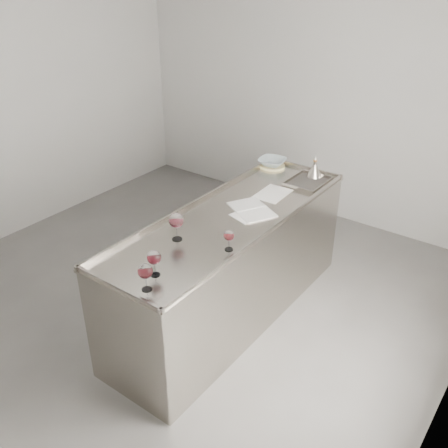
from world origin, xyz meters
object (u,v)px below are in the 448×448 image
Objects in this scene: counter at (231,266)px; wine_glass_left at (176,221)px; wine_glass_right at (145,272)px; wine_funnel at (314,170)px; notebook at (252,210)px; wine_glass_small at (229,236)px; wine_glass_middle at (154,258)px; ceramic_bowl at (272,162)px.

counter is 11.62× the size of wine_glass_left.
wine_funnel is (0.01, 2.16, -0.07)m from wine_glass_right.
counter is 1.21m from wine_funnel.
wine_glass_right reaches higher than notebook.
wine_glass_small is at bearing -85.30° from wine_funnel.
counter is at bearing 123.86° from wine_glass_small.
wine_funnel is (0.26, 1.59, -0.09)m from wine_glass_left.
wine_glass_middle is (0.18, -0.42, -0.02)m from wine_glass_left.
ceramic_bowl reaches higher than notebook.
wine_glass_left is 0.46m from wine_glass_middle.
ceramic_bowl is at bearing 101.16° from wine_glass_right.
counter is 11.95× the size of wine_funnel.
counter is 5.22× the size of notebook.
wine_funnel is at bearing 87.91° from wine_glass_middle.
notebook is 0.90m from wine_funnel.
wine_glass_right is 0.90× the size of wine_funnel.
wine_funnel reaches higher than ceramic_bowl.
wine_glass_right is at bearing -90.20° from wine_funnel.
wine_glass_small is 1.56m from ceramic_bowl.
counter is 13.59× the size of wine_glass_middle.
wine_glass_small is at bearing -69.33° from ceramic_bowl.
wine_glass_middle is at bearing -85.17° from counter.
wine_funnel is (0.15, 1.08, 0.53)m from counter.
notebook is (0.07, 0.18, 0.47)m from counter.
wine_glass_left is 1.36× the size of wine_glass_small.
wine_glass_left is at bearing -75.79° from notebook.
wine_glass_small is 0.75× the size of wine_funnel.
counter is at bearing 97.64° from wine_glass_right.
wine_glass_left is 0.45× the size of notebook.
notebook is at bearing 93.36° from wine_glass_right.
counter reaches higher than notebook.
wine_funnel reaches higher than counter.
wine_glass_middle reaches higher than notebook.
wine_glass_left reaches higher than notebook.
wine_glass_small is 1.49m from wine_funnel.
wine_glass_left is at bearing -99.20° from wine_funnel.
wine_funnel reaches higher than wine_glass_small.
wine_glass_left is 1.03× the size of wine_funnel.
wine_glass_right is 0.39× the size of notebook.
wine_funnel is at bearing 89.80° from wine_glass_right.
wine_glass_left is 0.82× the size of ceramic_bowl.
ceramic_bowl is 1.25× the size of wine_funnel.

